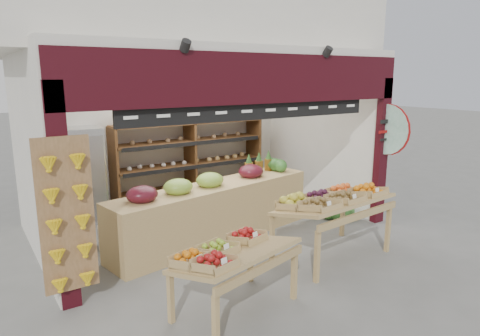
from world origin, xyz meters
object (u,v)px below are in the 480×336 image
back_shelving (190,145)px  refrigerator (83,176)px  mid_counter (214,210)px  display_table_left (226,254)px  display_table_right (333,201)px  watermelon_pile (336,208)px  cardboard_stack (127,231)px

back_shelving → refrigerator: (-2.22, -0.08, -0.37)m
mid_counter → display_table_left: bearing=-116.7°
display_table_right → mid_counter: bearing=125.7°
display_table_right → watermelon_pile: display_table_right is taller
refrigerator → cardboard_stack: bearing=-75.0°
cardboard_stack → display_table_left: display_table_left is taller
refrigerator → cardboard_stack: refrigerator is taller
back_shelving → refrigerator: back_shelving is taller
display_table_right → display_table_left: bearing=-167.8°
cardboard_stack → display_table_right: (2.42, -2.17, 0.65)m
watermelon_pile → mid_counter: bearing=172.4°
mid_counter → display_table_right: mid_counter is taller
back_shelving → refrigerator: bearing=-178.0°
display_table_left → back_shelving: bearing=68.1°
display_table_left → mid_counter: bearing=63.3°
mid_counter → refrigerator: bearing=128.5°
cardboard_stack → display_table_right: bearing=-41.9°
back_shelving → cardboard_stack: back_shelving is taller
mid_counter → display_table_right: 1.97m
back_shelving → mid_counter: back_shelving is taller
mid_counter → display_table_left: (-1.02, -2.04, 0.20)m
back_shelving → refrigerator: 2.25m
mid_counter → display_table_left: 2.29m
back_shelving → mid_counter: 2.30m
display_table_right → watermelon_pile: bearing=41.9°
refrigerator → watermelon_pile: size_ratio=2.72×
display_table_right → back_shelving: bearing=97.8°
refrigerator → display_table_right: refrigerator is taller
cardboard_stack → mid_counter: size_ratio=0.27×
back_shelving → refrigerator: size_ratio=1.85×
display_table_left → display_table_right: (2.15, 0.47, 0.16)m
cardboard_stack → mid_counter: 1.45m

